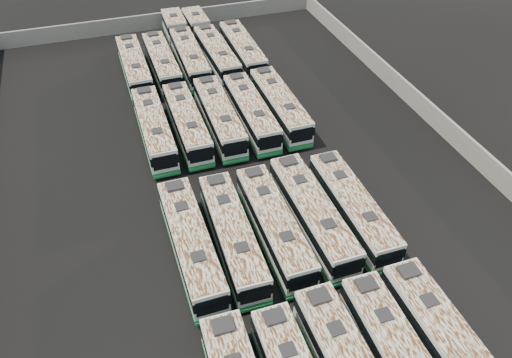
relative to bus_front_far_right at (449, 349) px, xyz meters
The scene contains 18 objects.
ground 21.99m from the bus_front_far_right, 110.05° to the left, with size 140.00×140.00×0.00m, color black.
perimeter_wall 21.93m from the bus_front_far_right, 110.05° to the left, with size 45.20×73.20×2.20m.
bus_front_far_right is the anchor object (origin of this frame).
bus_midfront_far_left 18.88m from the bus_front_far_right, 134.06° to the left, with size 2.71×12.24×3.44m.
bus_midfront_left 16.69m from the bus_front_far_right, 126.49° to the left, with size 2.82×12.01×3.37m.
bus_midfront_center 14.91m from the bus_front_far_right, 116.10° to the left, with size 2.55×11.94×3.36m.
bus_midfront_right 13.96m from the bus_front_far_right, 103.51° to the left, with size 2.78×12.34×3.47m.
bus_midfront_far_right 13.28m from the bus_front_far_right, 89.45° to the left, with size 2.54×11.85×3.34m.
bus_midback_far_left 32.34m from the bus_front_far_right, 114.02° to the left, with size 2.55×12.01×3.38m.
bus_midback_left 31.10m from the bus_front_far_right, 108.53° to the left, with size 2.53×11.92×3.36m.
bus_midback_center 30.24m from the bus_front_far_right, 102.53° to the left, with size 2.72×12.16×3.42m.
bus_midback_right 29.53m from the bus_front_far_right, 96.28° to the left, with size 2.59×11.97×3.37m.
bus_midback_far_right 29.54m from the bus_front_far_right, 90.01° to the left, with size 2.57×12.13×3.42m.
bus_back_far_left 44.87m from the bus_front_far_right, 107.11° to the left, with size 2.63×12.11×3.41m.
bus_back_left 44.07m from the bus_front_far_right, 103.02° to the left, with size 2.66×11.98×3.37m.
bus_back_center 46.70m from the bus_front_far_right, 97.97° to the left, with size 2.86×18.92×3.42m.
bus_back_right 46.15m from the bus_front_far_right, 94.07° to the left, with size 3.01×18.67×3.38m.
bus_back_far_right 43.00m from the bus_front_far_right, 89.82° to the left, with size 2.69×12.21×3.44m.
Camera 1 is at (-9.03, -32.49, 29.63)m, focal length 35.00 mm.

